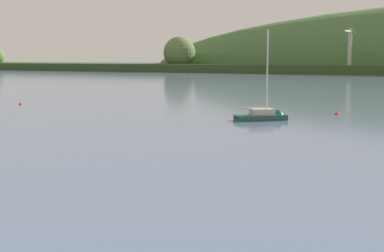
{
  "coord_description": "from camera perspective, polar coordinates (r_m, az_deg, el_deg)",
  "views": [
    {
      "loc": [
        19.25,
        -4.07,
        6.63
      ],
      "look_at": [
        -1.12,
        36.74,
        1.06
      ],
      "focal_mm": 52.91,
      "sensor_mm": 36.0,
      "label": 1
    }
  ],
  "objects": [
    {
      "name": "sailboat_far_left",
      "position": [
        60.4,
        7.57,
        0.82
      ],
      "size": [
        5.8,
        5.66,
        10.4
      ],
      "rotation": [
        0.0,
        0.0,
        0.76
      ],
      "color": "#0F564C",
      "rests_on": "ground"
    },
    {
      "name": "dockside_crane",
      "position": [
        224.97,
        15.59,
        7.06
      ],
      "size": [
        3.55,
        10.6,
        17.38
      ],
      "rotation": [
        0.0,
        0.0,
        4.66
      ],
      "color": "#4C4C51",
      "rests_on": "ground"
    },
    {
      "name": "mooring_buoy_foreground",
      "position": [
        83.26,
        -16.89,
        2.09
      ],
      "size": [
        0.48,
        0.48,
        0.56
      ],
      "color": "red",
      "rests_on": "ground"
    },
    {
      "name": "mooring_buoy_midchannel",
      "position": [
        67.83,
        14.42,
        1.13
      ],
      "size": [
        0.57,
        0.57,
        0.65
      ],
      "color": "red",
      "rests_on": "ground"
    }
  ]
}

